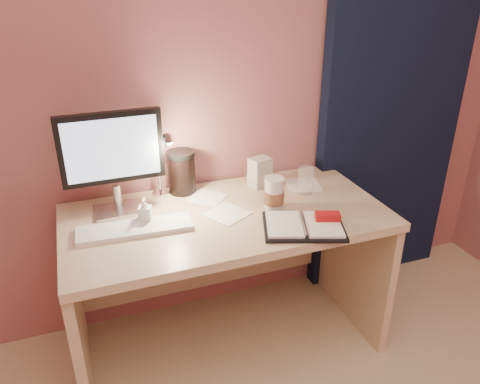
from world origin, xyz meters
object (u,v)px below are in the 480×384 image
object	(u,v)px
clear_cup	(306,181)
desk_lamp	(157,160)
bowl	(260,178)
product_box	(260,172)
desk	(222,249)
lotion_bottle	(145,211)
coffee_cup	(274,194)
keyboard	(135,228)
dark_jar	(182,174)
monitor	(112,154)
planner	(306,225)

from	to	relation	value
clear_cup	desk_lamp	bearing A→B (deg)	168.59
bowl	desk_lamp	world-z (taller)	desk_lamp
bowl	product_box	world-z (taller)	product_box
desk	product_box	xyz separation A→B (m)	(0.25, 0.15, 0.30)
lotion_bottle	product_box	bearing A→B (deg)	17.18
bowl	coffee_cup	bearing A→B (deg)	-99.71
clear_cup	product_box	world-z (taller)	product_box
coffee_cup	bowl	size ratio (longest dim) A/B	1.03
coffee_cup	clear_cup	world-z (taller)	coffee_cup
keyboard	desk_lamp	world-z (taller)	desk_lamp
bowl	lotion_bottle	distance (m)	0.64
bowl	product_box	bearing A→B (deg)	-112.83
keyboard	dark_jar	xyz separation A→B (m)	(0.27, 0.30, 0.08)
keyboard	dark_jar	distance (m)	0.41
product_box	monitor	bearing A→B (deg)	166.59
lotion_bottle	desk_lamp	xyz separation A→B (m)	(0.09, 0.17, 0.15)
desk	dark_jar	xyz separation A→B (m)	(-0.13, 0.21, 0.32)
keyboard	coffee_cup	xyz separation A→B (m)	(0.61, -0.01, 0.06)
planner	dark_jar	bearing A→B (deg)	147.16
planner	dark_jar	world-z (taller)	dark_jar
planner	dark_jar	distance (m)	0.65
lotion_bottle	product_box	distance (m)	0.62
clear_cup	dark_jar	world-z (taller)	dark_jar
desk	bowl	distance (m)	0.40
coffee_cup	dark_jar	world-z (taller)	dark_jar
desk	clear_cup	xyz separation A→B (m)	(0.42, -0.00, 0.29)
desk	coffee_cup	size ratio (longest dim) A/B	9.51
coffee_cup	product_box	size ratio (longest dim) A/B	1.02
coffee_cup	desk_lamp	world-z (taller)	desk_lamp
product_box	desk_lamp	xyz separation A→B (m)	(-0.50, -0.02, 0.14)
clear_cup	lotion_bottle	bearing A→B (deg)	-177.57
monitor	desk_lamp	distance (m)	0.20
desk	monitor	world-z (taller)	monitor
planner	desk_lamp	xyz separation A→B (m)	(-0.52, 0.43, 0.20)
monitor	planner	xyz separation A→B (m)	(0.71, -0.41, -0.26)
bowl	product_box	distance (m)	0.06
desk_lamp	lotion_bottle	bearing A→B (deg)	-132.19
monitor	coffee_cup	world-z (taller)	monitor
keyboard	clear_cup	world-z (taller)	clear_cup
bowl	dark_jar	size ratio (longest dim) A/B	0.78
desk	desk_lamp	distance (m)	0.52
coffee_cup	desk	bearing A→B (deg)	155.43
bowl	desk_lamp	xyz separation A→B (m)	(-0.51, -0.05, 0.19)
lotion_bottle	dark_jar	distance (m)	0.33
desk	product_box	bearing A→B (deg)	30.91
monitor	keyboard	world-z (taller)	monitor
planner	product_box	size ratio (longest dim) A/B	2.71
dark_jar	monitor	bearing A→B (deg)	-161.01
bowl	lotion_bottle	bearing A→B (deg)	-160.32
lotion_bottle	product_box	size ratio (longest dim) A/B	0.79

